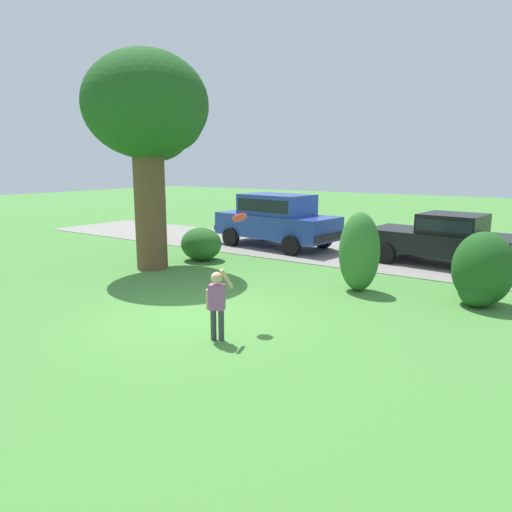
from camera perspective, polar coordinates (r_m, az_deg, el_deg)
ground_plane at (r=9.65m, az=-7.19°, el=-7.24°), size 80.00×80.00×0.00m
driveway_strip at (r=16.25m, az=11.84°, el=0.16°), size 28.00×4.40×0.02m
oak_tree_large at (r=14.10m, az=-12.50°, el=16.10°), size 3.51×3.63×6.05m
shrub_near_tree at (r=15.08m, az=-6.57°, el=1.45°), size 1.31×1.22×1.04m
shrub_centre_left at (r=11.54m, az=12.24°, el=0.48°), size 0.98×0.84×1.89m
shrub_centre at (r=11.25m, az=25.41°, el=-1.74°), size 1.27×1.24×1.60m
parked_sedan at (r=15.25m, az=21.57°, el=2.10°), size 4.55×2.40×1.56m
parked_suv at (r=17.24m, az=2.47°, el=4.59°), size 4.87×2.49×1.92m
child_thrower at (r=8.19m, az=-4.68°, el=-5.28°), size 0.39×0.37×1.29m
frisbee at (r=8.88m, az=-1.98°, el=4.62°), size 0.29×0.28×0.24m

